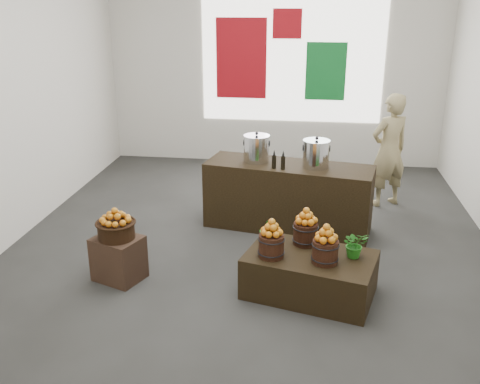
# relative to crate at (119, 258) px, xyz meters

# --- Properties ---
(ground) EXTENTS (7.00, 7.00, 0.00)m
(ground) POSITION_rel_crate_xyz_m (1.35, 1.17, -0.25)
(ground) COLOR #31322F
(ground) RESTS_ON ground
(back_wall) EXTENTS (6.00, 0.04, 4.00)m
(back_wall) POSITION_rel_crate_xyz_m (1.35, 4.67, 1.75)
(back_wall) COLOR silver
(back_wall) RESTS_ON ground
(back_opening) EXTENTS (3.20, 0.02, 2.40)m
(back_opening) POSITION_rel_crate_xyz_m (1.65, 4.65, 1.75)
(back_opening) COLOR white
(back_opening) RESTS_ON back_wall
(deco_red_left) EXTENTS (0.90, 0.04, 1.40)m
(deco_red_left) POSITION_rel_crate_xyz_m (0.75, 4.64, 1.65)
(deco_red_left) COLOR maroon
(deco_red_left) RESTS_ON back_wall
(deco_green_right) EXTENTS (0.70, 0.04, 1.00)m
(deco_green_right) POSITION_rel_crate_xyz_m (2.25, 4.64, 1.45)
(deco_green_right) COLOR #106A27
(deco_green_right) RESTS_ON back_wall
(deco_red_upper) EXTENTS (0.50, 0.04, 0.50)m
(deco_red_upper) POSITION_rel_crate_xyz_m (1.55, 4.64, 2.25)
(deco_red_upper) COLOR maroon
(deco_red_upper) RESTS_ON back_wall
(crate) EXTENTS (0.61, 0.56, 0.50)m
(crate) POSITION_rel_crate_xyz_m (0.00, 0.00, 0.00)
(crate) COLOR #432C1F
(crate) RESTS_ON ground
(wicker_basket) EXTENTS (0.40, 0.40, 0.18)m
(wicker_basket) POSITION_rel_crate_xyz_m (0.00, 0.00, 0.34)
(wicker_basket) COLOR black
(wicker_basket) RESTS_ON crate
(apples_in_basket) EXTENTS (0.31, 0.31, 0.17)m
(apples_in_basket) POSITION_rel_crate_xyz_m (0.00, 0.00, 0.51)
(apples_in_basket) COLOR #8B1404
(apples_in_basket) RESTS_ON wicker_basket
(display_table) EXTENTS (1.46, 1.10, 0.45)m
(display_table) POSITION_rel_crate_xyz_m (2.09, -0.05, -0.02)
(display_table) COLOR black
(display_table) RESTS_ON ground
(apple_bucket_front_left) EXTENTS (0.26, 0.26, 0.24)m
(apple_bucket_front_left) POSITION_rel_crate_xyz_m (1.68, -0.13, 0.32)
(apple_bucket_front_left) COLOR #33190E
(apple_bucket_front_left) RESTS_ON display_table
(apples_in_bucket_front_left) EXTENTS (0.19, 0.19, 0.17)m
(apples_in_bucket_front_left) POSITION_rel_crate_xyz_m (1.68, -0.13, 0.53)
(apples_in_bucket_front_left) COLOR #8B1404
(apples_in_bucket_front_left) RESTS_ON apple_bucket_front_left
(apple_bucket_front_right) EXTENTS (0.26, 0.26, 0.24)m
(apple_bucket_front_right) POSITION_rel_crate_xyz_m (2.23, -0.19, 0.32)
(apple_bucket_front_right) COLOR #33190E
(apple_bucket_front_right) RESTS_ON display_table
(apples_in_bucket_front_right) EXTENTS (0.19, 0.19, 0.17)m
(apples_in_bucket_front_right) POSITION_rel_crate_xyz_m (2.23, -0.19, 0.53)
(apples_in_bucket_front_right) COLOR #8B1404
(apples_in_bucket_front_right) RESTS_ON apple_bucket_front_right
(apple_bucket_rear) EXTENTS (0.26, 0.26, 0.24)m
(apple_bucket_rear) POSITION_rel_crate_xyz_m (2.02, 0.22, 0.32)
(apple_bucket_rear) COLOR #33190E
(apple_bucket_rear) RESTS_ON display_table
(apples_in_bucket_rear) EXTENTS (0.19, 0.19, 0.17)m
(apples_in_bucket_rear) POSITION_rel_crate_xyz_m (2.02, 0.22, 0.53)
(apples_in_bucket_rear) COLOR #8B1404
(apples_in_bucket_rear) RESTS_ON apple_bucket_rear
(herb_garnish_right) EXTENTS (0.31, 0.28, 0.29)m
(herb_garnish_right) POSITION_rel_crate_xyz_m (2.53, -0.02, 0.34)
(herb_garnish_right) COLOR #1B6515
(herb_garnish_right) RESTS_ON display_table
(herb_garnish_left) EXTENTS (0.18, 0.16, 0.27)m
(herb_garnish_left) POSITION_rel_crate_xyz_m (1.60, 0.24, 0.34)
(herb_garnish_left) COLOR #1B6515
(herb_garnish_left) RESTS_ON display_table
(counter) EXTENTS (2.26, 1.08, 0.89)m
(counter) POSITION_rel_crate_xyz_m (1.77, 1.64, 0.20)
(counter) COLOR black
(counter) RESTS_ON ground
(stock_pot_left) EXTENTS (0.34, 0.34, 0.34)m
(stock_pot_left) POSITION_rel_crate_xyz_m (1.34, 1.73, 0.81)
(stock_pot_left) COLOR silver
(stock_pot_left) RESTS_ON counter
(stock_pot_center) EXTENTS (0.34, 0.34, 0.34)m
(stock_pot_center) POSITION_rel_crate_xyz_m (2.11, 1.58, 0.81)
(stock_pot_center) COLOR silver
(stock_pot_center) RESTS_ON counter
(oil_cruets) EXTENTS (0.17, 0.09, 0.25)m
(oil_cruets) POSITION_rel_crate_xyz_m (1.73, 1.43, 0.77)
(oil_cruets) COLOR black
(oil_cruets) RESTS_ON counter
(shopper) EXTENTS (0.73, 0.65, 1.67)m
(shopper) POSITION_rel_crate_xyz_m (3.18, 2.69, 0.59)
(shopper) COLOR #94865B
(shopper) RESTS_ON ground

